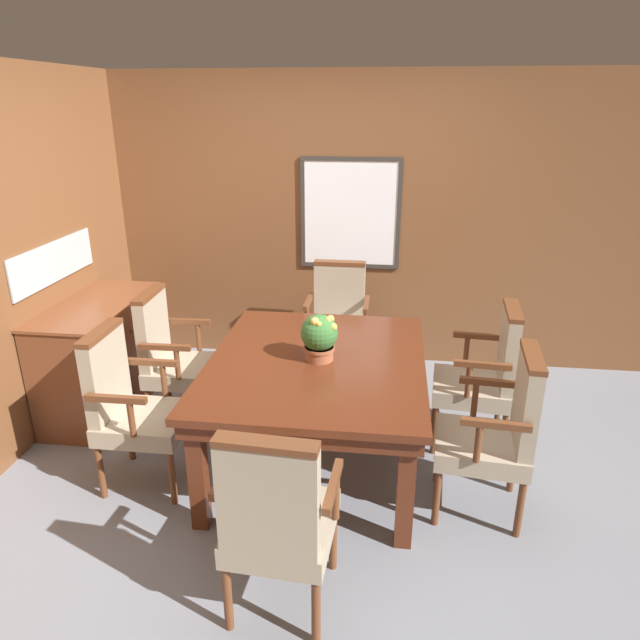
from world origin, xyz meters
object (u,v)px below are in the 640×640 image
at_px(dining_table, 317,373).
at_px(chair_left_far, 173,355).
at_px(potted_plant, 319,337).
at_px(chair_head_far, 337,320).
at_px(chair_right_far, 485,373).
at_px(sideboard_cabinet, 102,356).
at_px(chair_left_near, 131,404).
at_px(chair_right_near, 498,429).
at_px(chair_head_near, 277,517).

bearing_deg(dining_table, chair_left_far, 161.13).
bearing_deg(dining_table, potted_plant, 0.07).
bearing_deg(chair_head_far, potted_plant, -89.11).
relative_size(chair_right_far, sideboard_cabinet, 0.88).
height_order(chair_left_near, chair_right_near, same).
bearing_deg(chair_right_near, dining_table, -103.42).
relative_size(chair_right_far, chair_head_far, 1.00).
xyz_separation_m(chair_head_far, chair_right_near, (1.03, -1.55, 0.00)).
height_order(chair_left_near, chair_right_far, same).
bearing_deg(chair_head_near, chair_head_far, -87.14).
bearing_deg(chair_right_near, sideboard_cabinet, -102.14).
bearing_deg(potted_plant, chair_left_far, 161.38).
height_order(chair_left_far, potted_plant, potted_plant).
relative_size(chair_left_far, sideboard_cabinet, 0.88).
distance_m(dining_table, chair_right_near, 1.10).
distance_m(chair_left_near, chair_head_near, 1.36).
bearing_deg(chair_right_near, chair_right_far, -177.28).
height_order(chair_right_near, sideboard_cabinet, chair_right_near).
distance_m(chair_head_far, potted_plant, 1.25).
relative_size(chair_left_near, chair_head_far, 1.00).
distance_m(dining_table, potted_plant, 0.24).
xyz_separation_m(dining_table, chair_head_far, (0.01, 1.20, -0.11)).
xyz_separation_m(chair_left_near, chair_left_far, (-0.01, 0.70, 0.00)).
distance_m(dining_table, chair_left_near, 1.13).
xyz_separation_m(chair_head_far, chair_head_near, (-0.02, -2.39, 0.00)).
height_order(chair_left_far, sideboard_cabinet, chair_left_far).
distance_m(potted_plant, sideboard_cabinet, 1.83).
bearing_deg(chair_head_far, chair_right_far, -37.97).
bearing_deg(chair_right_far, chair_head_far, -123.90).
bearing_deg(potted_plant, sideboard_cabinet, 163.73).
height_order(chair_left_far, chair_right_far, same).
bearing_deg(dining_table, chair_head_far, 89.50).
bearing_deg(chair_left_far, chair_right_far, -92.17).
bearing_deg(chair_left_far, sideboard_cabinet, 76.40).
relative_size(chair_head_far, chair_right_near, 1.00).
height_order(chair_left_near, chair_left_far, same).
relative_size(chair_left_near, chair_right_near, 1.00).
bearing_deg(sideboard_cabinet, chair_left_far, -11.91).
relative_size(chair_right_near, potted_plant, 3.39).
bearing_deg(sideboard_cabinet, chair_left_near, -53.41).
distance_m(chair_head_near, chair_right_near, 1.35).
bearing_deg(chair_head_far, chair_head_near, -89.94).
bearing_deg(chair_head_near, dining_table, -87.23).
bearing_deg(chair_left_near, sideboard_cabinet, 36.32).
xyz_separation_m(chair_head_near, potted_plant, (0.03, 1.19, 0.35)).
bearing_deg(chair_left_far, chair_head_far, -54.37).
distance_m(chair_left_near, chair_right_near, 2.11).
relative_size(dining_table, chair_left_far, 1.61).
relative_size(chair_left_near, sideboard_cabinet, 0.88).
bearing_deg(sideboard_cabinet, dining_table, -16.41).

